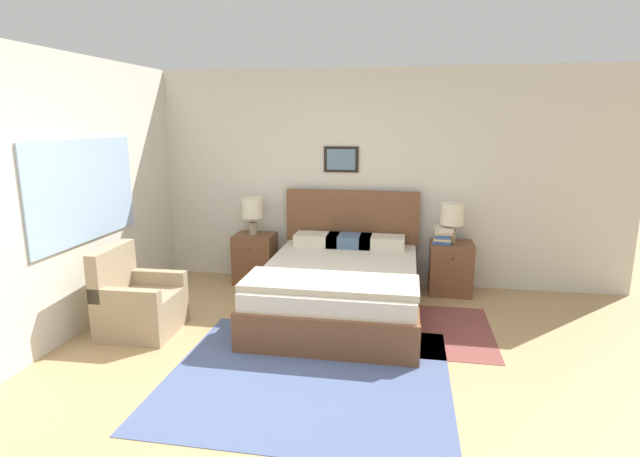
{
  "coord_description": "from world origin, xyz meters",
  "views": [
    {
      "loc": [
        0.83,
        -3.27,
        2.0
      ],
      "look_at": [
        -0.01,
        1.52,
        0.94
      ],
      "focal_mm": 28.0,
      "sensor_mm": 36.0,
      "label": 1
    }
  ],
  "objects_px": {
    "armchair": "(137,304)",
    "nightstand_near_window": "(255,258)",
    "bed": "(340,285)",
    "nightstand_by_door": "(451,268)",
    "table_lamp_near_window": "(253,210)",
    "table_lamp_by_door": "(452,216)"
  },
  "relations": [
    {
      "from": "bed",
      "to": "table_lamp_near_window",
      "type": "xyz_separation_m",
      "value": [
        -1.2,
        0.83,
        0.63
      ]
    },
    {
      "from": "bed",
      "to": "armchair",
      "type": "bearing_deg",
      "value": -156.01
    },
    {
      "from": "nightstand_by_door",
      "to": "bed",
      "type": "bearing_deg",
      "value": -145.07
    },
    {
      "from": "table_lamp_near_window",
      "to": "nightstand_by_door",
      "type": "bearing_deg",
      "value": 0.02
    },
    {
      "from": "nightstand_near_window",
      "to": "table_lamp_near_window",
      "type": "bearing_deg",
      "value": -177.23
    },
    {
      "from": "nightstand_by_door",
      "to": "table_lamp_by_door",
      "type": "relative_size",
      "value": 1.34
    },
    {
      "from": "bed",
      "to": "armchair",
      "type": "height_order",
      "value": "bed"
    },
    {
      "from": "bed",
      "to": "armchair",
      "type": "distance_m",
      "value": 2.02
    },
    {
      "from": "nightstand_near_window",
      "to": "nightstand_by_door",
      "type": "relative_size",
      "value": 1.0
    },
    {
      "from": "armchair",
      "to": "bed",
      "type": "bearing_deg",
      "value": 112.33
    },
    {
      "from": "nightstand_near_window",
      "to": "table_lamp_near_window",
      "type": "distance_m",
      "value": 0.62
    },
    {
      "from": "nightstand_near_window",
      "to": "table_lamp_by_door",
      "type": "bearing_deg",
      "value": -0.02
    },
    {
      "from": "table_lamp_by_door",
      "to": "table_lamp_near_window",
      "type": "bearing_deg",
      "value": 180.0
    },
    {
      "from": "table_lamp_by_door",
      "to": "bed",
      "type": "bearing_deg",
      "value": -144.72
    },
    {
      "from": "armchair",
      "to": "nightstand_near_window",
      "type": "bearing_deg",
      "value": 156.66
    },
    {
      "from": "nightstand_near_window",
      "to": "table_lamp_by_door",
      "type": "xyz_separation_m",
      "value": [
        2.36,
        -0.0,
        0.62
      ]
    },
    {
      "from": "nightstand_near_window",
      "to": "table_lamp_by_door",
      "type": "relative_size",
      "value": 1.34
    },
    {
      "from": "table_lamp_near_window",
      "to": "bed",
      "type": "bearing_deg",
      "value": -34.6
    },
    {
      "from": "armchair",
      "to": "table_lamp_near_window",
      "type": "height_order",
      "value": "table_lamp_near_window"
    },
    {
      "from": "armchair",
      "to": "nightstand_near_window",
      "type": "xyz_separation_m",
      "value": [
        0.66,
        1.65,
        0.02
      ]
    },
    {
      "from": "nightstand_by_door",
      "to": "table_lamp_near_window",
      "type": "xyz_separation_m",
      "value": [
        -2.39,
        -0.0,
        0.62
      ]
    },
    {
      "from": "bed",
      "to": "table_lamp_by_door",
      "type": "bearing_deg",
      "value": 35.28
    }
  ]
}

